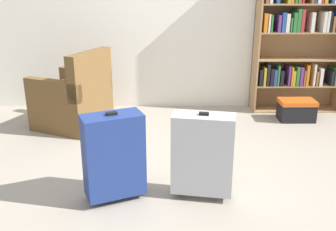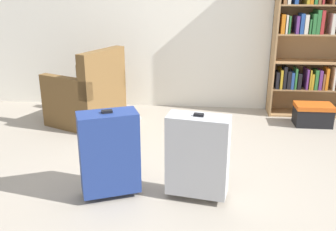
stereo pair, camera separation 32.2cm
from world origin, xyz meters
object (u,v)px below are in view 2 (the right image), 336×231
(armchair, at_px, (88,97))
(suitcase_silver, at_px, (198,155))
(mug, at_px, (135,119))
(suitcase_navy_blue, at_px, (109,153))
(bookshelf, at_px, (321,33))
(storage_box, at_px, (313,114))

(armchair, bearing_deg, suitcase_silver, -49.95)
(mug, bearing_deg, armchair, -173.95)
(armchair, height_order, suitcase_navy_blue, armchair)
(bookshelf, bearing_deg, suitcase_silver, -123.21)
(armchair, distance_m, storage_box, 2.68)
(armchair, bearing_deg, storage_box, 3.55)
(storage_box, height_order, suitcase_navy_blue, suitcase_navy_blue)
(mug, distance_m, storage_box, 2.11)
(storage_box, bearing_deg, bookshelf, 76.87)
(suitcase_silver, bearing_deg, bookshelf, 56.79)
(suitcase_navy_blue, relative_size, suitcase_silver, 1.02)
(bookshelf, relative_size, mug, 16.84)
(bookshelf, distance_m, suitcase_navy_blue, 3.12)
(bookshelf, xyz_separation_m, suitcase_silver, (-1.43, -2.18, -0.66))
(suitcase_navy_blue, distance_m, suitcase_silver, 0.68)
(armchair, relative_size, suitcase_navy_blue, 1.29)
(mug, xyz_separation_m, storage_box, (2.11, 0.11, 0.09))
(storage_box, relative_size, suitcase_navy_blue, 0.60)
(mug, relative_size, suitcase_navy_blue, 0.17)
(armchair, relative_size, mug, 7.73)
(suitcase_navy_blue, bearing_deg, armchair, 112.09)
(bookshelf, height_order, suitcase_silver, bookshelf)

